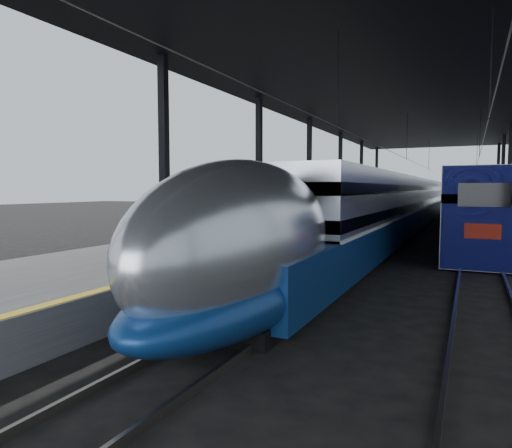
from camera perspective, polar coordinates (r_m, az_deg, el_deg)
The scene contains 7 objects.
ground at distance 13.77m, azimuth -4.04°, elevation -9.09°, with size 160.00×160.00×0.00m, color black.
platform at distance 33.34m, azimuth 7.60°, elevation -0.27°, with size 6.00×80.00×1.00m, color #4C4C4F.
yellow_strip at distance 32.56m, azimuth 12.31°, elevation 0.44°, with size 0.30×80.00×0.01m, color gold.
rails at distance 31.89m, azimuth 21.42°, elevation -1.51°, with size 6.52×80.00×0.16m.
canopy at distance 32.54m, azimuth 17.17°, elevation 14.69°, with size 18.00×75.00×9.47m.
tgv_train at distance 36.99m, azimuth 18.16°, elevation 2.14°, with size 2.79×65.20×4.00m.
second_train at distance 46.35m, azimuth 25.81°, elevation 2.60°, with size 2.99×56.05×4.11m.
Camera 1 is at (6.56, -11.67, 3.22)m, focal length 32.00 mm.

